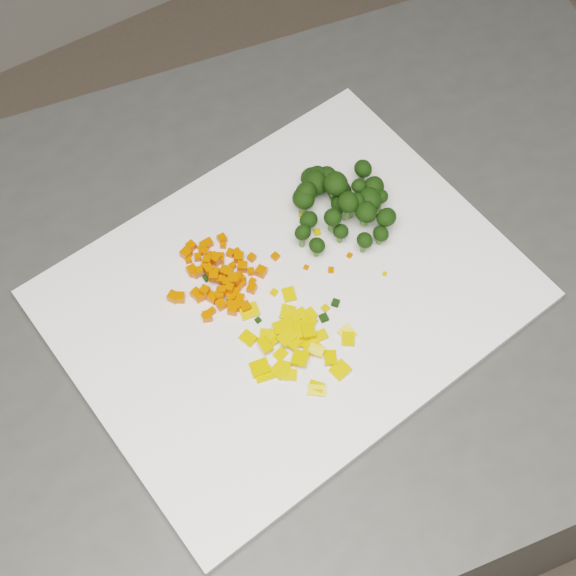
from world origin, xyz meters
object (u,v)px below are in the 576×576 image
carrot_pile (216,275)px  pepper_pile (291,343)px  broccoli_pile (347,203)px  counter_block (302,414)px  cutting_board (288,295)px

carrot_pile → pepper_pile: size_ratio=0.86×
pepper_pile → broccoli_pile: (0.13, 0.10, 0.02)m
counter_block → broccoli_pile: size_ratio=7.84×
cutting_board → broccoli_pile: broccoli_pile is taller
counter_block → broccoli_pile: 0.50m
cutting_board → pepper_pile: size_ratio=3.88×
cutting_board → pepper_pile: bearing=-119.4°
counter_block → pepper_pile: pepper_pile is taller
cutting_board → broccoli_pile: (0.10, 0.05, 0.03)m
cutting_board → pepper_pile: pepper_pile is taller
carrot_pile → broccoli_pile: 0.16m
carrot_pile → broccoli_pile: broccoli_pile is taller
counter_block → pepper_pile: (-0.07, -0.07, 0.47)m
counter_block → pepper_pile: size_ratio=8.11×
carrot_pile → pepper_pile: (0.03, -0.11, -0.01)m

